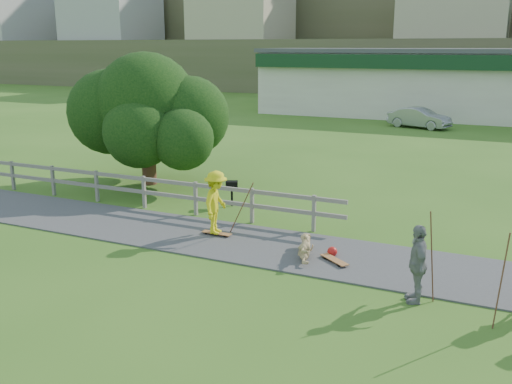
# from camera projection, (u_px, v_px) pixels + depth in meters

# --- Properties ---
(ground) EXTENTS (260.00, 260.00, 0.00)m
(ground) POSITION_uv_depth(u_px,v_px,m) (198.00, 258.00, 14.70)
(ground) COLOR #34611B
(ground) RESTS_ON ground
(path) EXTENTS (34.00, 3.00, 0.04)m
(path) POSITION_uv_depth(u_px,v_px,m) (225.00, 240.00, 16.01)
(path) COLOR #3D3D40
(path) RESTS_ON ground
(fence) EXTENTS (15.05, 0.10, 1.10)m
(fence) POSITION_uv_depth(u_px,v_px,m) (129.00, 185.00, 19.29)
(fence) COLOR #656259
(fence) RESTS_ON ground
(strip_mall) EXTENTS (32.50, 10.75, 5.10)m
(strip_mall) POSITION_uv_depth(u_px,v_px,m) (477.00, 83.00, 43.16)
(strip_mall) COLOR beige
(strip_mall) RESTS_ON ground
(skater_rider) EXTENTS (0.83, 1.25, 1.81)m
(skater_rider) POSITION_uv_depth(u_px,v_px,m) (216.00, 206.00, 16.13)
(skater_rider) COLOR yellow
(skater_rider) RESTS_ON ground
(skater_fallen) EXTENTS (1.62, 0.82, 0.57)m
(skater_fallen) POSITION_uv_depth(u_px,v_px,m) (306.00, 247.00, 14.65)
(skater_fallen) COLOR tan
(skater_fallen) RESTS_ON ground
(spectator_b) EXTENTS (0.71, 1.08, 1.71)m
(spectator_b) POSITION_uv_depth(u_px,v_px,m) (417.00, 264.00, 11.99)
(spectator_b) COLOR gray
(spectator_b) RESTS_ON ground
(car_silver) EXTENTS (4.31, 2.54, 1.34)m
(car_silver) POSITION_uv_depth(u_px,v_px,m) (419.00, 118.00, 37.70)
(car_silver) COLOR #929499
(car_silver) RESTS_ON ground
(tree) EXTENTS (6.28, 6.28, 4.19)m
(tree) POSITION_uv_depth(u_px,v_px,m) (147.00, 131.00, 22.03)
(tree) COLOR black
(tree) RESTS_ON ground
(bbq) EXTENTS (0.49, 0.44, 0.86)m
(bbq) POSITION_uv_depth(u_px,v_px,m) (232.00, 194.00, 19.35)
(bbq) COLOR black
(bbq) RESTS_ON ground
(longboard_rider) EXTENTS (0.89, 0.23, 0.10)m
(longboard_rider) POSITION_uv_depth(u_px,v_px,m) (217.00, 235.00, 16.34)
(longboard_rider) COLOR brown
(longboard_rider) RESTS_ON ground
(longboard_fallen) EXTENTS (0.89, 0.74, 0.10)m
(longboard_fallen) POSITION_uv_depth(u_px,v_px,m) (334.00, 261.00, 14.30)
(longboard_fallen) COLOR brown
(longboard_fallen) RESTS_ON ground
(helmet) EXTENTS (0.26, 0.26, 0.26)m
(helmet) POSITION_uv_depth(u_px,v_px,m) (332.00, 252.00, 14.76)
(helmet) COLOR red
(helmet) RESTS_ON ground
(pole_rider) EXTENTS (0.03, 0.03, 1.77)m
(pole_rider) POSITION_uv_depth(u_px,v_px,m) (241.00, 206.00, 16.24)
(pole_rider) COLOR brown
(pole_rider) RESTS_ON ground
(pole_spec_left) EXTENTS (0.03, 0.03, 2.00)m
(pole_spec_left) POSITION_uv_depth(u_px,v_px,m) (432.00, 257.00, 11.98)
(pole_spec_left) COLOR brown
(pole_spec_left) RESTS_ON ground
(pole_spec_right) EXTENTS (0.03, 0.03, 1.97)m
(pole_spec_right) POSITION_uv_depth(u_px,v_px,m) (501.00, 282.00, 10.76)
(pole_spec_right) COLOR brown
(pole_spec_right) RESTS_ON ground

